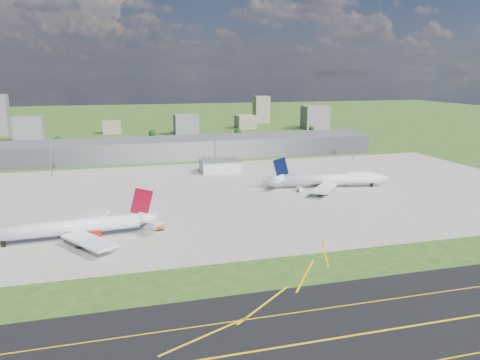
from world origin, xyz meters
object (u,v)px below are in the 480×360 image
object	(u,v)px
fire_truck	(91,234)
tug_yellow	(161,228)
van_white_near	(300,190)
airliner_red_twin	(73,227)
airliner_blue_quad	(333,179)
van_white_far	(373,175)

from	to	relation	value
fire_truck	tug_yellow	xyz separation A→B (m)	(28.85, 2.05, -1.03)
van_white_near	tug_yellow	bearing A→B (deg)	118.44
airliner_red_twin	airliner_blue_quad	size ratio (longest dim) A/B	1.00
van_white_near	van_white_far	distance (m)	65.35
van_white_near	van_white_far	bearing A→B (deg)	-69.93
airliner_blue_quad	tug_yellow	world-z (taller)	airliner_blue_quad
tug_yellow	van_white_far	size ratio (longest dim) A/B	0.60
fire_truck	van_white_near	world-z (taller)	fire_truck
airliner_blue_quad	fire_truck	bearing A→B (deg)	-148.21
tug_yellow	van_white_near	distance (m)	95.93
fire_truck	van_white_far	bearing A→B (deg)	28.20
tug_yellow	fire_truck	bearing A→B (deg)	177.60
airliner_red_twin	fire_truck	bearing A→B (deg)	178.29
van_white_near	van_white_far	world-z (taller)	van_white_far
airliner_red_twin	van_white_far	size ratio (longest dim) A/B	12.96
airliner_blue_quad	van_white_near	size ratio (longest dim) A/B	14.17
airliner_red_twin	van_white_far	xyz separation A→B (m)	(180.55, 71.82, -3.94)
van_white_near	van_white_far	xyz separation A→B (m)	(61.16, 23.04, 0.01)
airliner_blue_quad	van_white_far	bearing A→B (deg)	36.35
fire_truck	airliner_blue_quad	bearing A→B (deg)	27.16
tug_yellow	van_white_near	bearing A→B (deg)	22.55
airliner_blue_quad	van_white_far	xyz separation A→B (m)	(38.66, 18.77, -3.93)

